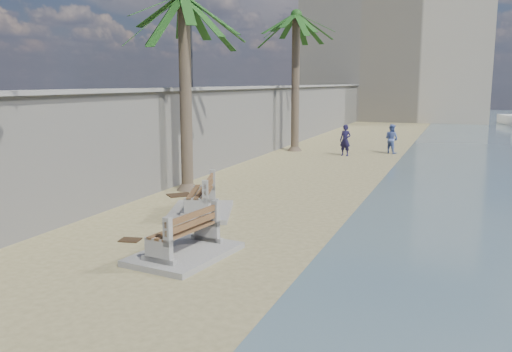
% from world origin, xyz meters
% --- Properties ---
extents(ground_plane, '(140.00, 140.00, 0.00)m').
position_xyz_m(ground_plane, '(0.00, 0.00, 0.00)').
color(ground_plane, '#9B8D5F').
extents(seawall, '(0.45, 70.00, 3.50)m').
position_xyz_m(seawall, '(-5.20, 20.00, 1.75)').
color(seawall, gray).
rests_on(seawall, ground_plane).
extents(wall_cap, '(0.80, 70.00, 0.12)m').
position_xyz_m(wall_cap, '(-5.20, 20.00, 3.55)').
color(wall_cap, gray).
rests_on(wall_cap, seawall).
extents(end_building, '(18.00, 12.00, 14.00)m').
position_xyz_m(end_building, '(-2.00, 52.00, 7.00)').
color(end_building, '#B7AA93').
rests_on(end_building, ground_plane).
extents(bench_near, '(1.97, 2.64, 1.02)m').
position_xyz_m(bench_near, '(-0.71, 3.14, 0.45)').
color(bench_near, gray).
rests_on(bench_near, ground_plane).
extents(bench_far, '(2.46, 2.96, 1.06)m').
position_xyz_m(bench_far, '(-2.16, 6.82, 0.46)').
color(bench_far, gray).
rests_on(bench_far, ground_plane).
extents(palm_mid, '(5.00, 5.00, 7.53)m').
position_xyz_m(palm_mid, '(-4.22, 9.86, 6.55)').
color(palm_mid, brown).
rests_on(palm_mid, ground_plane).
extents(palm_back, '(5.00, 5.00, 8.29)m').
position_xyz_m(palm_back, '(-3.92, 22.01, 7.27)').
color(palm_back, brown).
rests_on(palm_back, ground_plane).
extents(streetlight, '(0.28, 0.28, 5.12)m').
position_xyz_m(streetlight, '(-5.10, 12.00, 6.64)').
color(streetlight, '#2D2D33').
rests_on(streetlight, wall_cap).
extents(person_a, '(0.77, 0.61, 1.88)m').
position_xyz_m(person_a, '(-0.85, 20.95, 0.94)').
color(person_a, '#191439').
rests_on(person_a, ground_plane).
extents(person_b, '(1.06, 0.99, 1.75)m').
position_xyz_m(person_b, '(1.28, 22.77, 0.88)').
color(person_b, '#5164A7').
rests_on(person_b, ground_plane).
extents(debris_c, '(1.01, 1.01, 0.03)m').
position_xyz_m(debris_c, '(-4.02, 8.92, 0.01)').
color(debris_c, '#382616').
rests_on(debris_c, ground_plane).
extents(debris_d, '(0.55, 0.48, 0.03)m').
position_xyz_m(debris_d, '(-2.55, 3.77, 0.01)').
color(debris_d, '#382616').
rests_on(debris_d, ground_plane).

